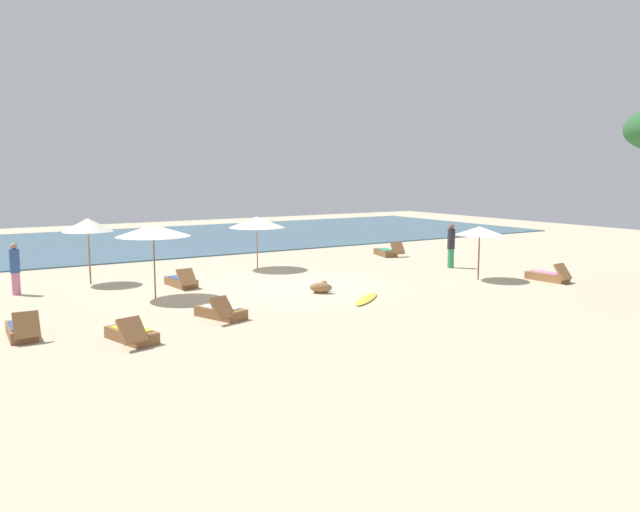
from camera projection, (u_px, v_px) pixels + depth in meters
name	position (u px, v px, depth m)	size (l,w,h in m)	color
ground_plane	(300.00, 287.00, 21.97)	(60.00, 60.00, 0.00)	#BCAD8E
ocean_water	(148.00, 241.00, 36.21)	(48.00, 16.00, 0.06)	#3D6075
umbrella_0	(257.00, 222.00, 25.76)	(2.23, 2.23, 2.13)	olive
umbrella_1	(480.00, 231.00, 23.23)	(1.72, 1.72, 1.96)	brown
umbrella_3	(88.00, 225.00, 22.33)	(1.73, 1.73, 2.33)	olive
umbrella_4	(153.00, 230.00, 19.81)	(2.28, 2.28, 2.32)	brown
lounger_0	(221.00, 312.00, 17.35)	(1.12, 1.78, 0.70)	brown
lounger_1	(22.00, 330.00, 15.36)	(0.65, 1.67, 0.73)	brown
lounger_2	(132.00, 334.00, 14.99)	(0.98, 1.77, 0.70)	brown
lounger_3	(549.00, 276.00, 23.22)	(0.74, 1.72, 0.71)	olive
lounger_4	(386.00, 252.00, 30.03)	(1.02, 1.78, 0.69)	brown
lounger_5	(181.00, 282.00, 22.08)	(0.71, 1.73, 0.69)	brown
person_0	(451.00, 245.00, 26.25)	(0.42, 0.42, 1.81)	#338C59
person_1	(15.00, 269.00, 20.55)	(0.39, 0.39, 1.68)	#D17299
dog	(321.00, 287.00, 20.91)	(0.78, 0.72, 0.38)	olive
surfboard	(366.00, 299.00, 19.80)	(1.85, 1.60, 0.07)	gold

